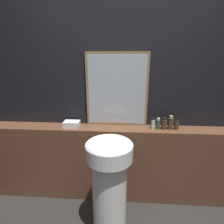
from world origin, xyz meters
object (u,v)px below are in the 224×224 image
Objects in this scene: towel_stack at (72,124)px; shampoo_bottle at (153,124)px; pedestal_sink at (109,185)px; mirror at (117,90)px; conditioner_bottle at (158,124)px; lotion_bottle at (164,124)px; hand_soap_bottle at (177,125)px; body_wash_bottle at (170,123)px.

shampoo_bottle is (0.89, -0.00, 0.02)m from towel_stack.
shampoo_bottle is (0.43, 0.46, 0.43)m from pedestal_sink.
conditioner_bottle is (0.45, -0.10, -0.34)m from mirror.
lotion_bottle is (0.51, -0.10, -0.34)m from mirror.
towel_stack is 1.68× the size of hand_soap_bottle.
conditioner_bottle is at bearing -180.00° from body_wash_bottle.
hand_soap_bottle reaches higher than pedestal_sink.
conditioner_bottle is (0.05, 0.00, 0.00)m from shampoo_bottle.
lotion_bottle is at bearing -10.70° from mirror.
hand_soap_bottle is (1.14, -0.00, 0.01)m from towel_stack.
conditioner_bottle is at bearing 0.00° from shampoo_bottle.
pedestal_sink is 0.76m from shampoo_bottle.
mirror is 4.70× the size of towel_stack.
shampoo_bottle is at bearing 180.00° from hand_soap_bottle.
lotion_bottle reaches higher than conditioner_bottle.
hand_soap_bottle is (0.19, 0.00, -0.01)m from conditioner_bottle.
conditioner_bottle is (0.49, 0.46, 0.43)m from pedestal_sink.
pedestal_sink is 0.84m from lotion_bottle.
shampoo_bottle is 0.97× the size of conditioner_bottle.
lotion_bottle reaches higher than shampoo_bottle.
hand_soap_bottle is at bearing -0.00° from lotion_bottle.
towel_stack reaches higher than pedestal_sink.
conditioner_bottle reaches higher than pedestal_sink.
mirror is 0.74m from hand_soap_bottle.
pedestal_sink is 9.16× the size of hand_soap_bottle.
hand_soap_bottle is at bearing 33.75° from pedestal_sink.
towel_stack is 1.36× the size of conditioner_bottle.
conditioner_bottle is at bearing -12.13° from mirror.
shampoo_bottle is at bearing 46.38° from pedestal_sink.
lotion_bottle reaches higher than towel_stack.
mirror is (0.04, 0.55, 0.78)m from pedestal_sink.
towel_stack is 1.32× the size of lotion_bottle.
mirror is 6.22× the size of lotion_bottle.
shampoo_bottle reaches higher than pedestal_sink.
conditioner_bottle is 0.81× the size of body_wash_bottle.
body_wash_bottle is (0.18, 0.00, 0.01)m from shampoo_bottle.
conditioner_bottle is at bearing -180.00° from lotion_bottle.
hand_soap_bottle is (0.68, 0.46, 0.42)m from pedestal_sink.
mirror reaches higher than pedestal_sink.
towel_stack is (-0.50, -0.10, -0.37)m from mirror.
body_wash_bottle is at bearing 0.00° from lotion_bottle.
conditioner_bottle reaches higher than hand_soap_bottle.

